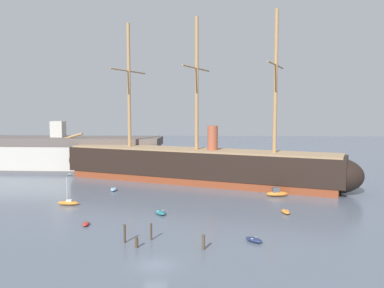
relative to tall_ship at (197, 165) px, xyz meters
The scene contains 17 objects.
ground_plane 48.25m from the tall_ship, 92.42° to the right, with size 400.00×400.00×0.00m, color slate.
tall_ship is the anchor object (origin of this frame).
dinghy_foreground_left 37.17m from the tall_ship, 112.55° to the right, with size 1.15×2.11×0.48m.
dinghy_foreground_right 41.12m from the tall_ship, 77.02° to the right, with size 2.53×2.47×0.58m.
dinghy_near_centre 28.17m from the tall_ship, 99.03° to the right, with size 2.53×3.05×0.67m.
sailboat_mid_left 31.02m from the tall_ship, 133.31° to the right, with size 3.85×1.32×4.94m.
dinghy_mid_right 30.24m from the tall_ship, 58.92° to the right, with size 1.56×2.65×0.59m.
dinghy_alongside_bow 19.57m from the tall_ship, 148.12° to the right, with size 1.31×2.70×0.62m.
motorboat_alongside_stern 21.00m from the tall_ship, 39.60° to the right, with size 4.29×2.17×1.73m.
dinghy_far_left 33.05m from the tall_ship, 165.53° to the left, with size 2.15×1.43×0.47m.
motorboat_far_right 28.50m from the tall_ship, ahead, with size 1.53×3.49×1.45m.
dinghy_distant_centre 15.25m from the tall_ship, 90.32° to the left, with size 2.23×1.84×0.49m.
mooring_piling_nearest 43.23m from the tall_ship, 96.79° to the right, with size 0.38×0.38×1.27m, color #423323.
mooring_piling_left_pair 43.20m from the tall_ship, 86.07° to the right, with size 0.38×0.38×1.81m, color #4C3D2D.
mooring_piling_right_pair 41.78m from the tall_ship, 99.59° to the right, with size 0.28×0.28×2.32m, color #423323.
mooring_piling_midwater 40.13m from the tall_ship, 95.48° to the right, with size 0.26×0.26×2.14m, color #423323.
dockside_warehouse_left 36.81m from the tall_ship, 156.60° to the left, with size 50.70×13.26×13.25m.
Camera 1 is at (6.47, -41.53, 16.83)m, focal length 37.75 mm.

